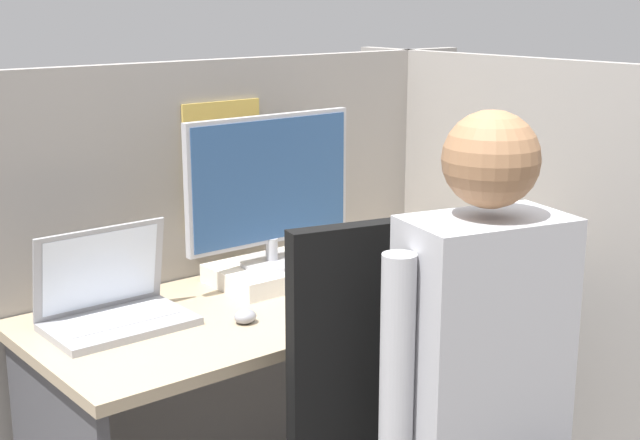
% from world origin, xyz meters
% --- Properties ---
extents(cubicle_panel_back, '(1.99, 0.05, 1.36)m').
position_xyz_m(cubicle_panel_back, '(-0.00, 0.65, 0.68)').
color(cubicle_panel_back, gray).
rests_on(cubicle_panel_back, ground).
extents(cubicle_panel_right, '(0.04, 1.25, 1.36)m').
position_xyz_m(cubicle_panel_right, '(0.77, 0.25, 0.68)').
color(cubicle_panel_right, gray).
rests_on(cubicle_panel_right, ground).
extents(desk, '(1.49, 0.63, 0.72)m').
position_xyz_m(desk, '(0.00, 0.31, 0.55)').
color(desk, tan).
rests_on(desk, ground).
extents(paper_box, '(0.34, 0.26, 0.05)m').
position_xyz_m(paper_box, '(0.02, 0.44, 0.75)').
color(paper_box, white).
rests_on(paper_box, desk).
extents(monitor, '(0.55, 0.19, 0.44)m').
position_xyz_m(monitor, '(0.02, 0.45, 1.01)').
color(monitor, '#B2B2B7').
rests_on(monitor, paper_box).
extents(laptop, '(0.36, 0.24, 0.25)m').
position_xyz_m(laptop, '(-0.50, 0.41, 0.77)').
color(laptop, '#99999E').
rests_on(laptop, desk).
extents(mouse, '(0.06, 0.05, 0.04)m').
position_xyz_m(mouse, '(-0.23, 0.21, 0.74)').
color(mouse, gray).
rests_on(mouse, desk).
extents(stapler, '(0.05, 0.14, 0.04)m').
position_xyz_m(stapler, '(0.68, 0.43, 0.74)').
color(stapler, black).
rests_on(stapler, desk).
extents(carrot_toy, '(0.04, 0.13, 0.04)m').
position_xyz_m(carrot_toy, '(0.37, 0.16, 0.74)').
color(carrot_toy, orange).
rests_on(carrot_toy, desk).
extents(person, '(0.47, 0.47, 1.32)m').
position_xyz_m(person, '(-0.06, -0.50, 0.77)').
color(person, black).
rests_on(person, ground).
extents(coffee_mug, '(0.09, 0.09, 0.10)m').
position_xyz_m(coffee_mug, '(0.37, 0.43, 0.77)').
color(coffee_mug, '#232328').
rests_on(coffee_mug, desk).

